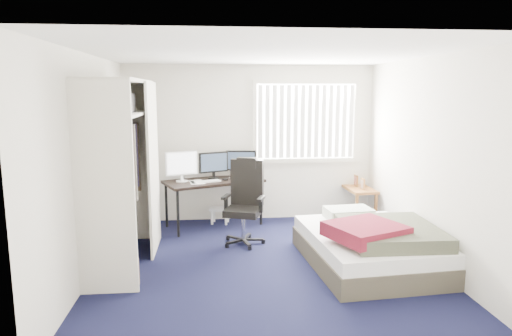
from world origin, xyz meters
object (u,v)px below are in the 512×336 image
object	(u,v)px
nightstand	(358,191)
bed	(371,244)
desk	(213,178)
office_chair	(245,211)

from	to	relation	value
nightstand	bed	xyz separation A→B (m)	(-0.48, -1.97, -0.21)
desk	office_chair	bearing A→B (deg)	-63.42
desk	nightstand	xyz separation A→B (m)	(2.35, 0.09, -0.28)
desk	bed	size ratio (longest dim) A/B	0.83
desk	bed	bearing A→B (deg)	-45.22
desk	nightstand	world-z (taller)	desk
nightstand	bed	size ratio (longest dim) A/B	0.41
office_chair	desk	bearing A→B (deg)	116.58
desk	nightstand	distance (m)	2.37
desk	office_chair	distance (m)	1.00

